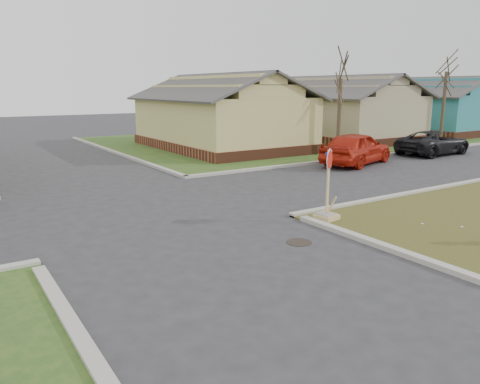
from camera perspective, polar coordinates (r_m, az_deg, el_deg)
ground at (r=10.97m, az=-3.41°, el=-7.46°), size 120.00×120.00×0.00m
verge_far_right at (r=38.39m, az=12.16°, el=6.75°), size 37.00×19.00×0.05m
curbs at (r=15.34m, az=-12.68°, el=-1.90°), size 80.00×40.00×0.12m
manhole at (r=11.78m, az=7.22°, el=-6.09°), size 0.64×0.64×0.01m
side_house_yellow at (r=29.64m, az=-2.40°, el=9.56°), size 7.60×11.60×4.70m
side_house_tan at (r=35.77m, az=11.74°, el=9.83°), size 7.60×11.60×4.70m
side_house_teal at (r=43.36m, az=21.35°, el=9.68°), size 7.60×11.60×4.70m
tree_mid_right at (r=27.08m, az=11.99°, el=8.93°), size 0.22×0.22×4.20m
tree_far_right at (r=35.00m, az=23.53°, el=9.40°), size 0.22×0.22×4.76m
stop_sign at (r=13.64m, az=10.57°, el=-1.48°), size 0.58×0.57×2.06m
red_sedan at (r=24.07m, az=14.00°, el=5.21°), size 5.14×3.25×1.63m
dark_pickup at (r=29.14m, az=22.51°, el=5.57°), size 4.94×2.46×1.35m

